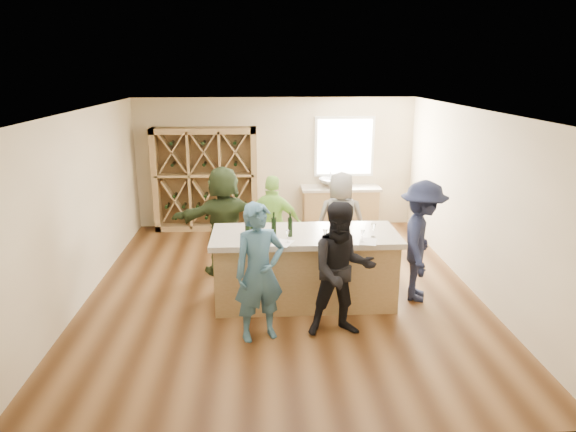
{
  "coord_description": "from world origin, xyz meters",
  "views": [
    {
      "loc": [
        -0.32,
        -7.55,
        3.4
      ],
      "look_at": [
        0.1,
        0.2,
        1.15
      ],
      "focal_mm": 32.0,
      "sensor_mm": 36.0,
      "label": 1
    }
  ],
  "objects_px": {
    "wine_bottle_b": "(253,230)",
    "person_far_right": "(341,222)",
    "sink": "(331,183)",
    "person_far_mid": "(273,225)",
    "wine_bottle_a": "(248,226)",
    "person_near_right": "(342,270)",
    "wine_rack": "(206,179)",
    "person_near_left": "(259,272)",
    "tasting_counter_base": "(305,270)",
    "wine_bottle_d": "(274,228)",
    "wine_bottle_e": "(290,227)",
    "person_far_left": "(224,220)",
    "person_server": "(421,241)"
  },
  "relations": [
    {
      "from": "wine_bottle_a",
      "to": "person_far_left",
      "type": "height_order",
      "value": "person_far_left"
    },
    {
      "from": "wine_bottle_e",
      "to": "person_far_left",
      "type": "bearing_deg",
      "value": 126.79
    },
    {
      "from": "wine_bottle_a",
      "to": "person_far_right",
      "type": "bearing_deg",
      "value": 41.29
    },
    {
      "from": "wine_bottle_a",
      "to": "person_near_right",
      "type": "distance_m",
      "value": 1.55
    },
    {
      "from": "sink",
      "to": "person_far_left",
      "type": "relative_size",
      "value": 0.29
    },
    {
      "from": "wine_bottle_a",
      "to": "person_far_right",
      "type": "distance_m",
      "value": 2.1
    },
    {
      "from": "wine_bottle_a",
      "to": "person_server",
      "type": "distance_m",
      "value": 2.6
    },
    {
      "from": "sink",
      "to": "wine_bottle_e",
      "type": "bearing_deg",
      "value": -106.29
    },
    {
      "from": "wine_bottle_a",
      "to": "person_server",
      "type": "bearing_deg",
      "value": 2.93
    },
    {
      "from": "person_near_right",
      "to": "wine_bottle_d",
      "type": "bearing_deg",
      "value": 131.15
    },
    {
      "from": "sink",
      "to": "tasting_counter_base",
      "type": "bearing_deg",
      "value": -103.58
    },
    {
      "from": "wine_bottle_d",
      "to": "person_far_left",
      "type": "relative_size",
      "value": 0.16
    },
    {
      "from": "wine_bottle_b",
      "to": "person_far_right",
      "type": "distance_m",
      "value": 2.12
    },
    {
      "from": "wine_bottle_b",
      "to": "wine_bottle_d",
      "type": "xyz_separation_m",
      "value": [
        0.3,
        0.04,
        0.01
      ]
    },
    {
      "from": "wine_bottle_b",
      "to": "person_near_right",
      "type": "xyz_separation_m",
      "value": [
        1.15,
        -0.78,
        -0.31
      ]
    },
    {
      "from": "person_far_left",
      "to": "person_near_right",
      "type": "bearing_deg",
      "value": 112.12
    },
    {
      "from": "wine_rack",
      "to": "sink",
      "type": "xyz_separation_m",
      "value": [
        2.7,
        -0.07,
        -0.09
      ]
    },
    {
      "from": "wine_bottle_a",
      "to": "wine_bottle_b",
      "type": "relative_size",
      "value": 1.18
    },
    {
      "from": "wine_rack",
      "to": "sink",
      "type": "relative_size",
      "value": 4.06
    },
    {
      "from": "wine_bottle_b",
      "to": "person_far_right",
      "type": "relative_size",
      "value": 0.15
    },
    {
      "from": "person_far_left",
      "to": "person_server",
      "type": "bearing_deg",
      "value": 143.59
    },
    {
      "from": "person_near_left",
      "to": "wine_bottle_a",
      "type": "bearing_deg",
      "value": 80.87
    },
    {
      "from": "wine_bottle_a",
      "to": "person_near_right",
      "type": "xyz_separation_m",
      "value": [
        1.22,
        -0.89,
        -0.34
      ]
    },
    {
      "from": "sink",
      "to": "person_far_right",
      "type": "height_order",
      "value": "person_far_right"
    },
    {
      "from": "tasting_counter_base",
      "to": "wine_bottle_b",
      "type": "height_order",
      "value": "wine_bottle_b"
    },
    {
      "from": "person_near_left",
      "to": "person_far_right",
      "type": "xyz_separation_m",
      "value": [
        1.39,
        2.29,
        -0.04
      ]
    },
    {
      "from": "tasting_counter_base",
      "to": "person_far_mid",
      "type": "distance_m",
      "value": 1.34
    },
    {
      "from": "person_near_right",
      "to": "person_far_right",
      "type": "bearing_deg",
      "value": 76.79
    },
    {
      "from": "person_near_right",
      "to": "wine_rack",
      "type": "bearing_deg",
      "value": 109.99
    },
    {
      "from": "person_server",
      "to": "wine_bottle_e",
      "type": "bearing_deg",
      "value": 114.21
    },
    {
      "from": "sink",
      "to": "person_near_left",
      "type": "relative_size",
      "value": 0.3
    },
    {
      "from": "person_far_left",
      "to": "wine_bottle_d",
      "type": "bearing_deg",
      "value": 105.07
    },
    {
      "from": "wine_rack",
      "to": "person_near_left",
      "type": "relative_size",
      "value": 1.21
    },
    {
      "from": "tasting_counter_base",
      "to": "wine_bottle_b",
      "type": "xyz_separation_m",
      "value": [
        -0.76,
        -0.23,
        0.71
      ]
    },
    {
      "from": "person_far_right",
      "to": "person_far_left",
      "type": "height_order",
      "value": "person_far_left"
    },
    {
      "from": "person_far_right",
      "to": "sink",
      "type": "bearing_deg",
      "value": -88.72
    },
    {
      "from": "person_near_right",
      "to": "person_far_mid",
      "type": "height_order",
      "value": "person_near_right"
    },
    {
      "from": "tasting_counter_base",
      "to": "person_server",
      "type": "height_order",
      "value": "person_server"
    },
    {
      "from": "wine_bottle_e",
      "to": "person_far_mid",
      "type": "height_order",
      "value": "person_far_mid"
    },
    {
      "from": "wine_bottle_a",
      "to": "person_near_right",
      "type": "height_order",
      "value": "person_near_right"
    },
    {
      "from": "person_far_mid",
      "to": "sink",
      "type": "bearing_deg",
      "value": -103.97
    },
    {
      "from": "wine_bottle_a",
      "to": "person_near_left",
      "type": "bearing_deg",
      "value": -80.24
    },
    {
      "from": "wine_rack",
      "to": "wine_bottle_e",
      "type": "height_order",
      "value": "wine_rack"
    },
    {
      "from": "person_near_left",
      "to": "person_far_left",
      "type": "xyz_separation_m",
      "value": [
        -0.59,
        2.29,
        0.02
      ]
    },
    {
      "from": "person_near_right",
      "to": "person_far_right",
      "type": "height_order",
      "value": "person_near_right"
    },
    {
      "from": "sink",
      "to": "person_server",
      "type": "relative_size",
      "value": 0.3
    },
    {
      "from": "sink",
      "to": "person_far_mid",
      "type": "xyz_separation_m",
      "value": [
        -1.32,
        -2.45,
        -0.17
      ]
    },
    {
      "from": "wine_bottle_e",
      "to": "person_server",
      "type": "height_order",
      "value": "person_server"
    },
    {
      "from": "wine_rack",
      "to": "person_near_right",
      "type": "bearing_deg",
      "value": -65.03
    },
    {
      "from": "person_near_left",
      "to": "person_far_left",
      "type": "height_order",
      "value": "person_far_left"
    }
  ]
}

